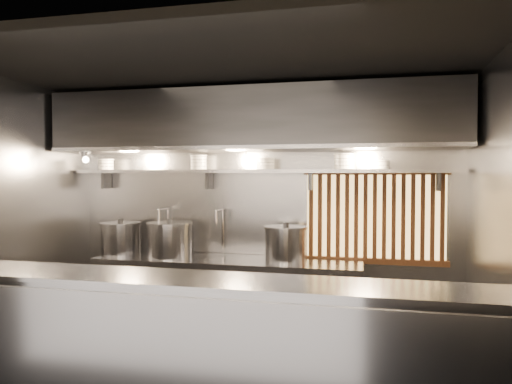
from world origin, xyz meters
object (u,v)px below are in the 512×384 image
at_px(pendant_bulb, 246,164).
at_px(stock_pot_left, 170,240).
at_px(heat_lamp, 84,155).
at_px(stock_pot_right, 286,244).
at_px(stock_pot_mid, 121,238).

bearing_deg(pendant_bulb, stock_pot_left, -172.80).
xyz_separation_m(pendant_bulb, stock_pot_left, (-0.87, -0.11, -0.86)).
distance_m(pendant_bulb, stock_pot_left, 1.23).
bearing_deg(heat_lamp, pendant_bulb, 11.00).
height_order(pendant_bulb, stock_pot_right, pendant_bulb).
xyz_separation_m(heat_lamp, stock_pot_left, (0.93, 0.24, -0.97)).
xyz_separation_m(pendant_bulb, stock_pot_mid, (-1.51, -0.06, -0.87)).
relative_size(heat_lamp, stock_pot_mid, 0.57).
height_order(pendant_bulb, stock_pot_mid, pendant_bulb).
xyz_separation_m(heat_lamp, stock_pot_mid, (0.29, 0.29, -0.98)).
bearing_deg(stock_pot_mid, pendant_bulb, 2.44).
xyz_separation_m(stock_pot_left, stock_pot_right, (1.33, 0.05, -0.01)).
distance_m(heat_lamp, stock_pot_right, 2.48).
bearing_deg(heat_lamp, stock_pot_left, 14.48).
relative_size(stock_pot_mid, stock_pot_right, 1.01).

